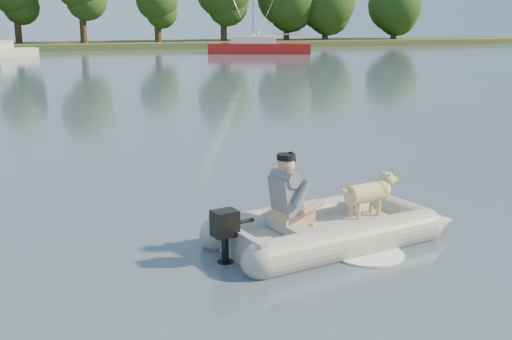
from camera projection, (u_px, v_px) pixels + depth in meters
name	position (u px, v px, depth m)	size (l,w,h in m)	color
water	(275.00, 257.00, 8.40)	(160.00, 160.00, 0.00)	slate
shore_bank	(45.00, 46.00, 64.86)	(160.00, 12.00, 0.70)	#47512D
dinghy	(331.00, 199.00, 8.93)	(4.72, 3.30, 1.40)	gray
man	(287.00, 192.00, 8.58)	(0.73, 0.63, 1.09)	slate
dog	(365.00, 197.00, 9.32)	(0.94, 0.34, 0.63)	tan
outboard_motor	(225.00, 239.00, 8.17)	(0.42, 0.29, 0.80)	black
motorboat	(8.00, 46.00, 51.21)	(4.57, 1.76, 1.93)	white
sailboat	(259.00, 47.00, 56.38)	(9.20, 5.93, 12.19)	#AA1613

